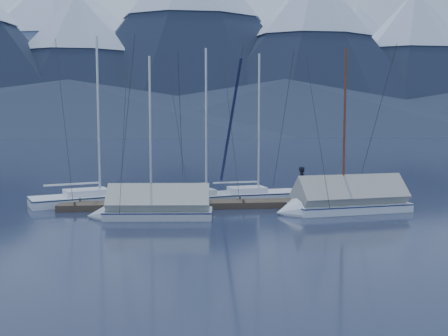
{
  "coord_description": "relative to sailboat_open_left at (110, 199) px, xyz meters",
  "views": [
    {
      "loc": [
        -2.65,
        -24.09,
        4.47
      ],
      "look_at": [
        0.0,
        2.0,
        2.2
      ],
      "focal_mm": 38.0,
      "sensor_mm": 36.0,
      "label": 1
    }
  ],
  "objects": [
    {
      "name": "mooring_posts",
      "position": [
        6.12,
        -2.5,
        0.16
      ],
      "size": [
        15.12,
        1.52,
        0.35
      ],
      "color": "#382D23",
      "rests_on": "ground"
    },
    {
      "name": "mountain_range",
      "position": [
        10.75,
        365.95,
        58.47
      ],
      "size": [
        877.0,
        584.0,
        150.5
      ],
      "color": "#475675",
      "rests_on": "ground"
    },
    {
      "name": "sailboat_open_right",
      "position": [
        9.56,
        0.27,
        -0.02
      ],
      "size": [
        7.65,
        3.47,
        9.8
      ],
      "color": "silver",
      "rests_on": "ground"
    },
    {
      "name": "sailboat_covered_far",
      "position": [
        2.62,
        -5.32,
        0.24
      ],
      "size": [
        6.3,
        2.62,
        8.64
      ],
      "color": "#B8BDC6",
      "rests_on": "ground"
    },
    {
      "name": "sailboat_covered_near",
      "position": [
        12.57,
        -4.62,
        0.29
      ],
      "size": [
        7.55,
        3.49,
        9.47
      ],
      "color": "white",
      "rests_on": "ground"
    },
    {
      "name": "person",
      "position": [
        11.13,
        -2.38,
        1.1
      ],
      "size": [
        0.53,
        0.74,
        1.89
      ],
      "primitive_type": "imported",
      "rotation": [
        0.0,
        0.0,
        1.46
      ],
      "color": "black",
      "rests_on": "dock"
    },
    {
      "name": "ground",
      "position": [
        6.62,
        -4.5,
        -0.19
      ],
      "size": [
        1000.0,
        1000.0,
        0.0
      ],
      "primitive_type": "plane",
      "color": "black",
      "rests_on": "ground"
    },
    {
      "name": "sailboat_open_left",
      "position": [
        0.0,
        0.0,
        0.0
      ],
      "size": [
        8.3,
        5.23,
        10.65
      ],
      "color": "white",
      "rests_on": "ground"
    },
    {
      "name": "dock",
      "position": [
        6.62,
        -2.5,
        -0.08
      ],
      "size": [
        18.0,
        1.5,
        0.54
      ],
      "color": "#382D23",
      "rests_on": "ground"
    },
    {
      "name": "sailboat_open_mid",
      "position": [
        6.25,
        -0.43,
        -0.01
      ],
      "size": [
        7.81,
        4.49,
        9.96
      ],
      "color": "silver",
      "rests_on": "ground"
    }
  ]
}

